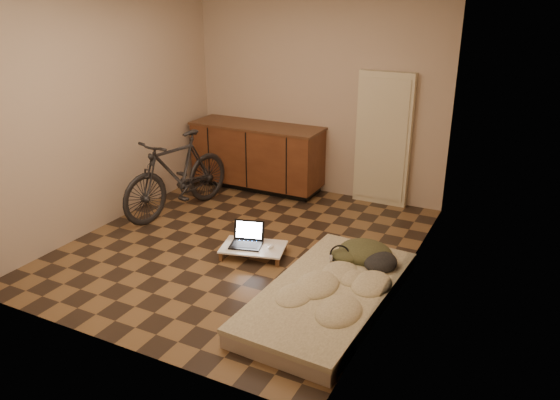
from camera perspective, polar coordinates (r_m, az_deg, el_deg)
The scene contains 10 objects.
room_shell at distance 5.59m, azimuth -4.31°, elevation 7.33°, with size 3.50×4.00×2.60m.
cabinets at distance 7.59m, azimuth -2.39°, elevation 4.61°, with size 1.84×0.62×0.91m.
appliance_panel at distance 7.07m, azimuth 10.73°, elevation 6.22°, with size 0.70×0.10×1.70m, color beige.
bicycle at distance 6.83m, azimuth -10.72°, elevation 3.08°, with size 0.50×1.70×1.10m, color black.
futon at distance 4.94m, azimuth 5.13°, elevation -9.90°, with size 1.07×2.07×0.17m.
clothing_pile at distance 5.37m, azimuth 9.26°, elevation -5.01°, with size 0.57×0.47×0.23m, color #3B3D23, non-canonical shape.
headphones at distance 5.32m, azimuth 6.27°, elevation -5.62°, with size 0.21×0.20×0.14m, color black, non-canonical shape.
lap_desk at distance 5.76m, azimuth -2.80°, elevation -4.97°, with size 0.75×0.58×0.11m.
laptop at distance 5.79m, azimuth -3.46°, elevation -4.16°, with size 0.40×0.37×0.23m.
mouse at distance 5.70m, azimuth -1.02°, elevation -4.91°, with size 0.06×0.09×0.03m, color white.
Camera 1 is at (2.82, -4.64, 2.64)m, focal length 35.00 mm.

